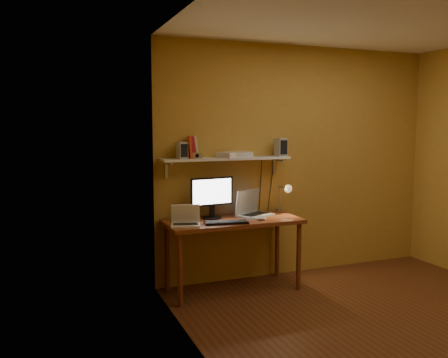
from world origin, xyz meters
name	(u,v)px	position (x,y,z in m)	size (l,w,h in m)	color
room	(397,175)	(0.00, 0.00, 1.30)	(3.44, 3.24, 2.64)	#5C2F17
desk	(233,228)	(-0.95, 1.28, 0.66)	(1.40, 0.60, 0.75)	brown
wall_shelf	(226,159)	(-0.95, 1.47, 1.36)	(1.40, 0.25, 0.21)	silver
monitor	(212,195)	(-1.13, 1.41, 0.99)	(0.47, 0.22, 0.43)	black
laptop	(252,209)	(-0.68, 1.41, 0.82)	(0.44, 0.40, 0.27)	#92969A
netbook	(186,220)	(-1.49, 1.17, 0.81)	(0.32, 0.27, 0.20)	silver
keyboard	(226,222)	(-1.09, 1.11, 0.76)	(0.43, 0.14, 0.02)	black
mouse	(261,218)	(-0.70, 1.14, 0.77)	(0.10, 0.07, 0.04)	silver
desk_lamp	(284,194)	(-0.29, 1.41, 0.96)	(0.09, 0.23, 0.38)	silver
speaker_left	(182,150)	(-1.43, 1.46, 1.46)	(0.09, 0.09, 0.17)	#92969A
speaker_right	(281,147)	(-0.31, 1.46, 1.47)	(0.11, 0.11, 0.20)	#92969A
books	(193,147)	(-1.31, 1.48, 1.49)	(0.14, 0.16, 0.23)	red
shelf_camera	(197,156)	(-1.29, 1.41, 1.41)	(0.11, 0.06, 0.06)	silver
router	(235,155)	(-0.85, 1.48, 1.40)	(0.33, 0.22, 0.06)	silver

